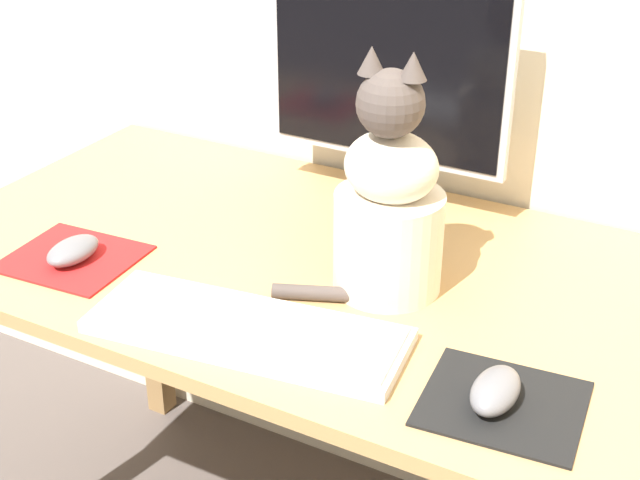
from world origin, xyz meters
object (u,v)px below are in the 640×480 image
(computer_mouse_left, at_px, (73,251))
(cat, at_px, (389,205))
(computer_mouse_right, at_px, (495,391))
(keyboard, at_px, (247,329))
(monitor, at_px, (386,82))

(computer_mouse_left, distance_m, cat, 0.51)
(computer_mouse_left, height_order, computer_mouse_right, computer_mouse_right)
(keyboard, relative_size, computer_mouse_left, 4.66)
(computer_mouse_left, distance_m, computer_mouse_right, 0.71)
(monitor, distance_m, cat, 0.31)
(monitor, bearing_deg, cat, -64.22)
(computer_mouse_left, bearing_deg, computer_mouse_right, -2.45)
(computer_mouse_left, height_order, cat, cat)
(keyboard, bearing_deg, cat, 54.55)
(keyboard, height_order, computer_mouse_left, computer_mouse_left)
(monitor, height_order, computer_mouse_left, monitor)
(cat, bearing_deg, computer_mouse_right, -41.91)
(computer_mouse_left, relative_size, cat, 0.27)
(cat, bearing_deg, keyboard, -120.34)
(cat, bearing_deg, monitor, 113.49)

